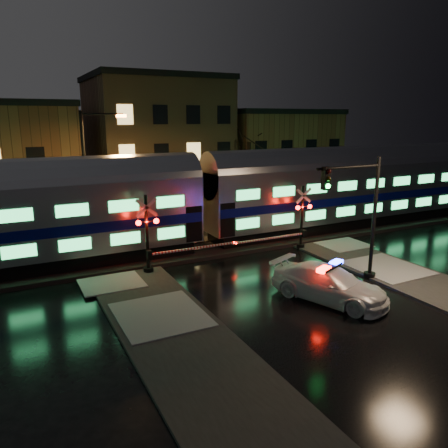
{
  "coord_description": "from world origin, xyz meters",
  "views": [
    {
      "loc": [
        -11.72,
        -19.2,
        8.13
      ],
      "look_at": [
        -0.72,
        2.5,
        2.2
      ],
      "focal_mm": 35.0,
      "sensor_mm": 36.0,
      "label": 1
    }
  ],
  "objects_px": {
    "traffic_light": "(360,218)",
    "streetlight": "(90,170)",
    "crossing_signal_left": "(154,241)",
    "police_car": "(329,284)",
    "crossing_signal_right": "(298,224)"
  },
  "relations": [
    {
      "from": "crossing_signal_left",
      "to": "traffic_light",
      "type": "height_order",
      "value": "traffic_light"
    },
    {
      "from": "crossing_signal_right",
      "to": "traffic_light",
      "type": "xyz_separation_m",
      "value": [
        -0.63,
        -5.88,
        1.67
      ]
    },
    {
      "from": "crossing_signal_left",
      "to": "traffic_light",
      "type": "xyz_separation_m",
      "value": [
        8.69,
        -5.88,
        1.58
      ]
    },
    {
      "from": "traffic_light",
      "to": "streetlight",
      "type": "height_order",
      "value": "streetlight"
    },
    {
      "from": "traffic_light",
      "to": "streetlight",
      "type": "bearing_deg",
      "value": 140.05
    },
    {
      "from": "crossing_signal_right",
      "to": "crossing_signal_left",
      "type": "distance_m",
      "value": 9.31
    },
    {
      "from": "police_car",
      "to": "crossing_signal_right",
      "type": "relative_size",
      "value": 1.02
    },
    {
      "from": "crossing_signal_right",
      "to": "streetlight",
      "type": "xyz_separation_m",
      "value": [
        -11.22,
        6.69,
        3.27
      ]
    },
    {
      "from": "traffic_light",
      "to": "streetlight",
      "type": "distance_m",
      "value": 16.52
    },
    {
      "from": "police_car",
      "to": "crossing_signal_left",
      "type": "height_order",
      "value": "crossing_signal_left"
    },
    {
      "from": "crossing_signal_left",
      "to": "police_car",
      "type": "bearing_deg",
      "value": -50.04
    },
    {
      "from": "traffic_light",
      "to": "crossing_signal_right",
      "type": "bearing_deg",
      "value": 93.85
    },
    {
      "from": "police_car",
      "to": "crossing_signal_left",
      "type": "distance_m",
      "value": 9.28
    },
    {
      "from": "police_car",
      "to": "crossing_signal_left",
      "type": "relative_size",
      "value": 0.97
    },
    {
      "from": "crossing_signal_right",
      "to": "traffic_light",
      "type": "height_order",
      "value": "traffic_light"
    }
  ]
}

